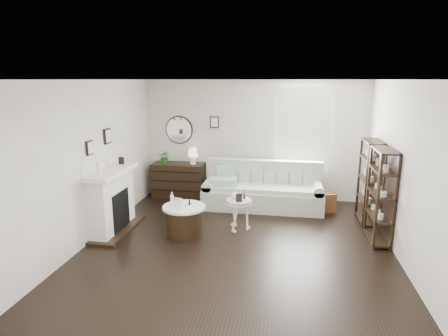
% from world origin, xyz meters
% --- Properties ---
extents(room, '(5.50, 5.50, 5.50)m').
position_xyz_m(room, '(0.73, 2.70, 1.60)').
color(room, black).
rests_on(room, ground).
extents(fireplace, '(0.50, 1.40, 1.84)m').
position_xyz_m(fireplace, '(-2.32, 0.30, 0.54)').
color(fireplace, white).
rests_on(fireplace, ground).
extents(shelf_unit_far, '(0.30, 0.80, 1.60)m').
position_xyz_m(shelf_unit_far, '(2.33, 1.55, 0.80)').
color(shelf_unit_far, black).
rests_on(shelf_unit_far, ground).
extents(shelf_unit_near, '(0.30, 0.80, 1.60)m').
position_xyz_m(shelf_unit_near, '(2.33, 0.65, 0.80)').
color(shelf_unit_near, black).
rests_on(shelf_unit_near, ground).
extents(sofa, '(2.53, 0.88, 0.98)m').
position_xyz_m(sofa, '(0.27, 2.08, 0.33)').
color(sofa, beige).
rests_on(sofa, ground).
extents(quilt, '(0.61, 0.53, 0.14)m').
position_xyz_m(quilt, '(-0.55, 1.95, 0.58)').
color(quilt, '#227F58').
rests_on(quilt, sofa).
extents(suitcase, '(0.63, 0.40, 0.40)m').
position_xyz_m(suitcase, '(1.49, 1.93, 0.20)').
color(suitcase, brown).
rests_on(suitcase, ground).
extents(dresser, '(1.21, 0.52, 0.80)m').
position_xyz_m(dresser, '(-1.72, 2.47, 0.40)').
color(dresser, black).
rests_on(dresser, ground).
extents(table_lamp, '(0.25, 0.25, 0.37)m').
position_xyz_m(table_lamp, '(-1.36, 2.47, 0.99)').
color(table_lamp, beige).
rests_on(table_lamp, dresser).
extents(potted_plant, '(0.30, 0.27, 0.31)m').
position_xyz_m(potted_plant, '(-2.02, 2.42, 0.96)').
color(potted_plant, '#1E5719').
rests_on(potted_plant, dresser).
extents(drum_table, '(0.76, 0.76, 0.53)m').
position_xyz_m(drum_table, '(-1.00, 0.37, 0.27)').
color(drum_table, black).
rests_on(drum_table, ground).
extents(pedestal_table, '(0.48, 0.48, 0.58)m').
position_xyz_m(pedestal_table, '(-0.07, 0.73, 0.53)').
color(pedestal_table, silver).
rests_on(pedestal_table, ground).
extents(eiffel_drum, '(0.13, 0.13, 0.17)m').
position_xyz_m(eiffel_drum, '(-0.92, 0.42, 0.61)').
color(eiffel_drum, black).
rests_on(eiffel_drum, drum_table).
extents(bottle_drum, '(0.06, 0.06, 0.27)m').
position_xyz_m(bottle_drum, '(-1.19, 0.28, 0.66)').
color(bottle_drum, silver).
rests_on(bottle_drum, drum_table).
extents(card_frame_drum, '(0.16, 0.10, 0.20)m').
position_xyz_m(card_frame_drum, '(-1.05, 0.18, 0.63)').
color(card_frame_drum, silver).
rests_on(card_frame_drum, drum_table).
extents(eiffel_ped, '(0.13, 0.13, 0.18)m').
position_xyz_m(eiffel_ped, '(0.02, 0.76, 0.67)').
color(eiffel_ped, black).
rests_on(eiffel_ped, pedestal_table).
extents(flask_ped, '(0.14, 0.14, 0.26)m').
position_xyz_m(flask_ped, '(-0.16, 0.75, 0.71)').
color(flask_ped, silver).
rests_on(flask_ped, pedestal_table).
extents(card_frame_ped, '(0.12, 0.06, 0.15)m').
position_xyz_m(card_frame_ped, '(-0.05, 0.60, 0.66)').
color(card_frame_ped, black).
rests_on(card_frame_ped, pedestal_table).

